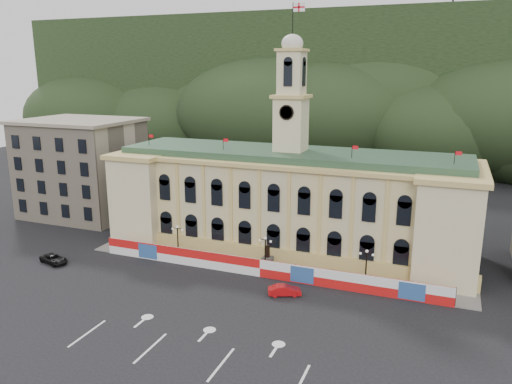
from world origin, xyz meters
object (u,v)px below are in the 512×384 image
at_px(red_sedan, 285,290).
at_px(black_suv, 54,259).
at_px(statue, 268,261).
at_px(lamp_center, 265,251).

relative_size(red_sedan, black_suv, 0.86).
distance_m(red_sedan, black_suv, 35.04).
xyz_separation_m(statue, lamp_center, (0.00, -1.00, 1.89)).
distance_m(statue, black_suv, 31.48).
relative_size(lamp_center, black_suv, 1.01).
xyz_separation_m(lamp_center, black_suv, (-30.00, -8.53, -2.42)).
bearing_deg(lamp_center, statue, 90.00).
bearing_deg(black_suv, lamp_center, -58.88).
bearing_deg(statue, lamp_center, -90.00).
xyz_separation_m(red_sedan, black_suv, (-34.97, -2.22, -0.03)).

